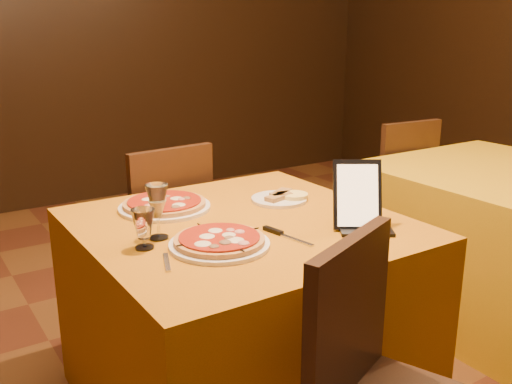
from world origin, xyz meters
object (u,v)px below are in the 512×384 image
chair_main_far (155,233)px  pizza_near (219,242)px  main_table (242,315)px  chair_side_far (385,190)px  water_glass (144,229)px  wine_glass (158,211)px  pizza_far (165,205)px  side_table (494,240)px  tablet (357,195)px

chair_main_far → pizza_near: chair_main_far is taller
main_table → pizza_near: pizza_near is taller
pizza_near → main_table: bearing=41.8°
chair_side_far → water_glass: size_ratio=7.00×
main_table → wine_glass: (-0.32, 0.01, 0.47)m
chair_main_far → pizza_far: 0.63m
main_table → side_table: size_ratio=1.00×
pizza_near → water_glass: size_ratio=2.51×
chair_side_far → pizza_near: (-1.69, -0.91, 0.31)m
chair_side_far → side_table: bearing=94.3°
main_table → pizza_near: (-0.18, -0.17, 0.39)m
main_table → tablet: 0.64m
chair_main_far → wine_glass: wine_glass is taller
chair_side_far → wine_glass: 2.01m
pizza_far → wine_glass: 0.33m
main_table → pizza_near: bearing=-138.2°
main_table → chair_side_far: 1.69m
main_table → side_table: same height
chair_side_far → pizza_far: size_ratio=2.57×
main_table → water_glass: 0.59m
water_glass → tablet: tablet is taller
wine_glass → tablet: tablet is taller
side_table → tablet: size_ratio=4.51×
pizza_near → pizza_far: 0.46m
pizza_near → tablet: bearing=-11.7°
wine_glass → water_glass: 0.10m
side_table → chair_side_far: 0.78m
pizza_far → tablet: size_ratio=1.45×
chair_side_far → pizza_far: bearing=19.5°
side_table → wine_glass: size_ratio=5.79×
chair_side_far → tablet: size_ratio=3.73×
chair_main_far → water_glass: bearing=60.3°
wine_glass → pizza_near: bearing=-52.7°
side_table → tablet: 1.32m
water_glass → chair_side_far: bearing=22.8°
side_table → pizza_near: size_ratio=3.38×
pizza_far → chair_side_far: bearing=15.2°
chair_side_far → pizza_far: 1.76m
pizza_far → wine_glass: (-0.15, -0.29, 0.08)m
chair_main_far → chair_side_far: 1.51m
chair_main_far → chair_side_far: (1.51, -0.07, 0.00)m
main_table → side_table: (1.51, -0.03, 0.00)m
main_table → chair_main_far: size_ratio=1.21×
pizza_near → tablet: size_ratio=1.33×
water_glass → pizza_near: bearing=-29.3°
pizza_far → wine_glass: bearing=-117.6°
pizza_far → water_glass: 0.41m
water_glass → side_table: bearing=0.6°
side_table → pizza_near: (-1.69, -0.14, 0.39)m
pizza_far → main_table: bearing=-60.2°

